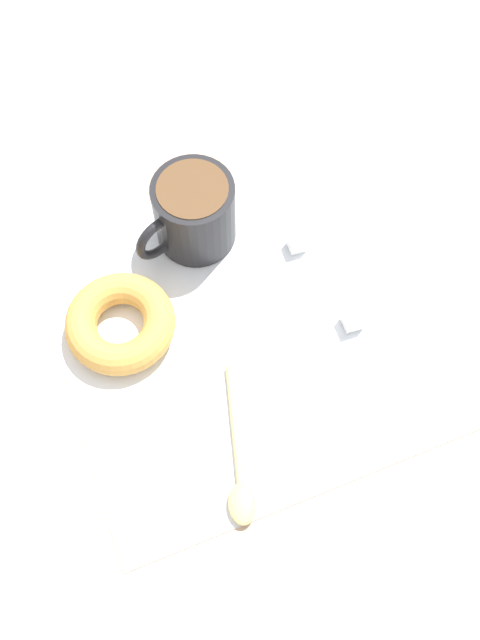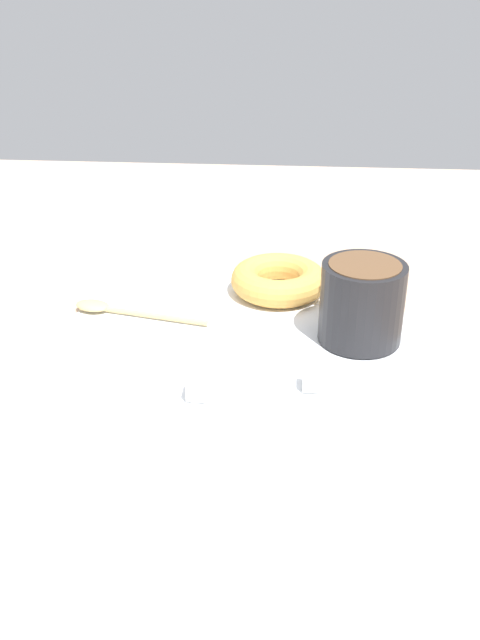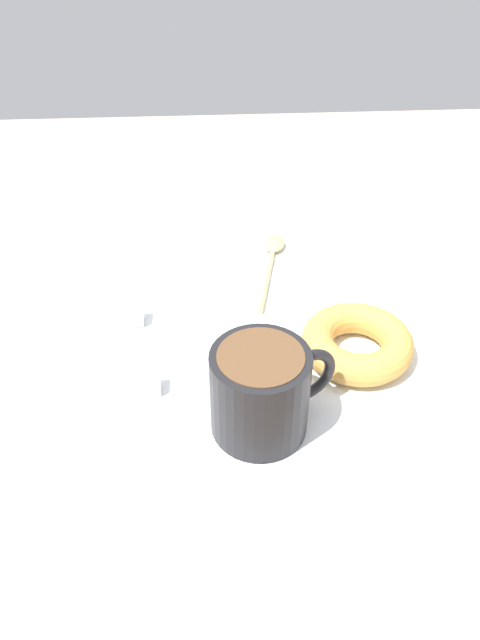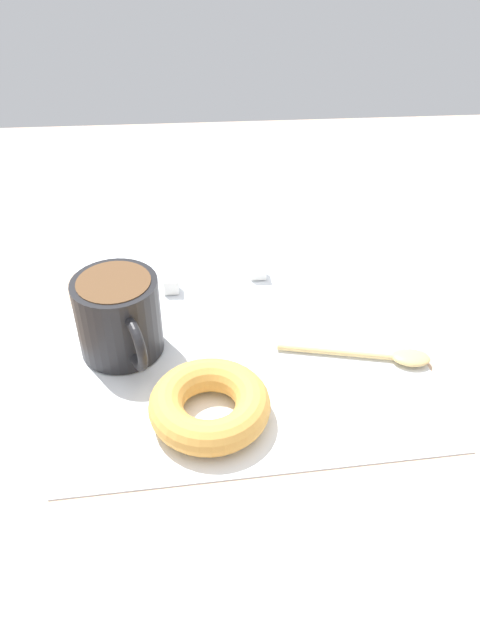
% 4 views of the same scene
% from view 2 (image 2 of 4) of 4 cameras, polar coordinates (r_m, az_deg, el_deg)
% --- Properties ---
extents(ground_plane, '(1.20, 1.20, 0.02)m').
position_cam_2_polar(ground_plane, '(0.71, 1.72, -1.57)').
color(ground_plane, tan).
extents(napkin, '(0.36, 0.36, 0.00)m').
position_cam_2_polar(napkin, '(0.69, -0.00, -1.58)').
color(napkin, white).
rests_on(napkin, ground_plane).
extents(coffee_cup, '(0.08, 0.11, 0.08)m').
position_cam_2_polar(coffee_cup, '(0.68, 9.66, 1.58)').
color(coffee_cup, black).
rests_on(coffee_cup, napkin).
extents(donut, '(0.10, 0.10, 0.03)m').
position_cam_2_polar(donut, '(0.78, 3.10, 3.25)').
color(donut, gold).
rests_on(donut, napkin).
extents(spoon, '(0.14, 0.05, 0.01)m').
position_cam_2_polar(spoon, '(0.75, -10.22, 0.90)').
color(spoon, '#D8B772').
rests_on(spoon, napkin).
extents(sugar_cube, '(0.02, 0.02, 0.02)m').
position_cam_2_polar(sugar_cube, '(0.60, -3.44, -5.45)').
color(sugar_cube, white).
rests_on(sugar_cube, napkin).
extents(sugar_cube_extra, '(0.02, 0.02, 0.02)m').
position_cam_2_polar(sugar_cube_extra, '(0.61, 5.81, -4.78)').
color(sugar_cube_extra, white).
rests_on(sugar_cube_extra, napkin).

